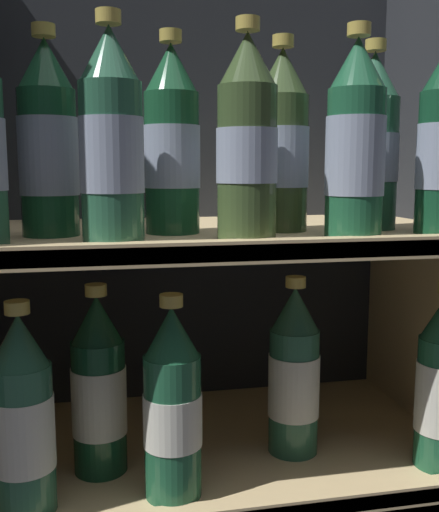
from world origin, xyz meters
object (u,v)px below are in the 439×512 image
(bottle_upper_front_3, at_px, (355,144))
(bottle_upper_back_0, at_px, (48,144))
(bottle_upper_back_1, at_px, (172,145))
(bottle_upper_back_2, at_px, (282,146))
(bottle_upper_back_3, at_px, (372,146))
(bottle_lower_back_1, at_px, (294,375))
(bottle_upper_front_1, at_px, (111,142))
(bottle_lower_back_0, at_px, (99,389))
(bottle_lower_front_0, at_px, (23,420))
(bottle_lower_front_1, at_px, (173,407))
(bottle_upper_front_2, at_px, (247,142))

(bottle_upper_front_3, relative_size, bottle_upper_back_0, 1.00)
(bottle_upper_back_1, relative_size, bottle_upper_back_2, 1.00)
(bottle_upper_back_3, distance_m, bottle_lower_back_1, 0.32)
(bottle_upper_front_1, bearing_deg, bottle_lower_back_1, 18.06)
(bottle_upper_back_1, distance_m, bottle_lower_back_0, 0.32)
(bottle_upper_front_1, bearing_deg, bottle_lower_back_0, 105.39)
(bottle_lower_front_0, bearing_deg, bottle_upper_back_3, 9.89)
(bottle_upper_back_0, height_order, bottle_upper_back_1, same)
(bottle_upper_front_3, distance_m, bottle_upper_back_1, 0.22)
(bottle_upper_back_3, relative_size, bottle_lower_front_0, 1.00)
(bottle_lower_back_0, bearing_deg, bottle_lower_back_1, 0.00)
(bottle_upper_back_3, bearing_deg, bottle_upper_front_1, -167.14)
(bottle_upper_front_1, distance_m, bottle_lower_back_0, 0.31)
(bottle_upper_front_1, xyz_separation_m, bottle_upper_front_3, (0.28, 0.00, -0.00))
(bottle_upper_front_1, height_order, bottle_lower_front_1, bottle_upper_front_1)
(bottle_upper_back_0, relative_size, bottle_upper_back_3, 1.00)
(bottle_upper_back_3, height_order, bottle_lower_front_0, bottle_upper_back_3)
(bottle_upper_front_1, distance_m, bottle_upper_front_2, 0.15)
(bottle_upper_front_1, relative_size, bottle_upper_front_2, 1.00)
(bottle_upper_front_1, distance_m, bottle_lower_front_1, 0.31)
(bottle_upper_front_1, height_order, bottle_upper_front_3, same)
(bottle_upper_front_3, bearing_deg, bottle_upper_back_0, 167.58)
(bottle_upper_back_2, relative_size, bottle_lower_back_1, 1.00)
(bottle_upper_front_3, xyz_separation_m, bottle_upper_back_3, (0.06, 0.08, 0.00))
(bottle_upper_front_1, relative_size, bottle_upper_back_1, 1.00)
(bottle_upper_front_3, bearing_deg, bottle_upper_front_1, 180.00)
(bottle_lower_front_0, bearing_deg, bottle_lower_back_0, 42.78)
(bottle_upper_front_1, xyz_separation_m, bottle_lower_back_1, (0.24, 0.08, -0.30))
(bottle_upper_front_3, xyz_separation_m, bottle_upper_back_1, (-0.20, 0.08, 0.00))
(bottle_upper_front_2, height_order, bottle_lower_front_0, bottle_upper_front_2)
(bottle_upper_front_3, height_order, bottle_lower_front_1, bottle_upper_front_3)
(bottle_upper_front_1, height_order, bottle_lower_front_0, bottle_upper_front_1)
(bottle_upper_back_0, distance_m, bottle_upper_back_1, 0.14)
(bottle_upper_front_3, height_order, bottle_upper_back_3, same)
(bottle_upper_back_0, height_order, bottle_lower_front_1, bottle_upper_back_0)
(bottle_upper_front_3, bearing_deg, bottle_lower_front_0, 180.00)
(bottle_upper_back_2, distance_m, bottle_lower_back_0, 0.38)
(bottle_lower_back_1, bearing_deg, bottle_upper_front_1, -161.94)
(bottle_upper_front_2, bearing_deg, bottle_upper_front_1, 180.00)
(bottle_lower_front_0, bearing_deg, bottle_upper_back_2, 13.59)
(bottle_upper_back_1, height_order, bottle_lower_front_1, bottle_upper_back_1)
(bottle_upper_front_3, relative_size, bottle_lower_front_1, 1.00)
(bottle_upper_front_2, distance_m, bottle_lower_front_1, 0.31)
(bottle_upper_back_2, bearing_deg, bottle_lower_back_0, 180.00)
(bottle_upper_front_3, xyz_separation_m, bottle_lower_front_1, (-0.22, -0.00, -0.30))
(bottle_lower_front_0, height_order, bottle_lower_back_1, same)
(bottle_upper_back_0, xyz_separation_m, bottle_lower_front_0, (-0.03, -0.08, -0.30))
(bottle_upper_front_3, bearing_deg, bottle_upper_back_3, 52.78)
(bottle_upper_front_2, bearing_deg, bottle_lower_back_1, 41.50)
(bottle_lower_back_0, bearing_deg, bottle_upper_back_1, 0.00)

